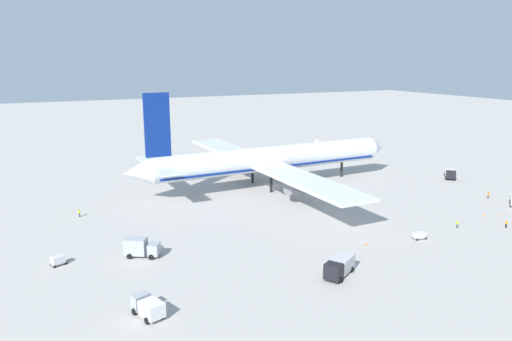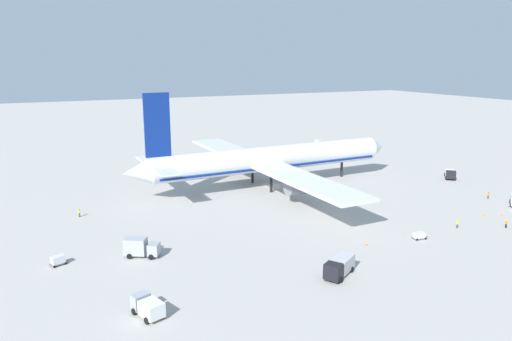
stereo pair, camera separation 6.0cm
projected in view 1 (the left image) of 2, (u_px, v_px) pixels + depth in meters
The scene contains 18 objects.
ground_plane at pixel (272, 186), 126.35m from camera, with size 600.00×600.00×0.00m, color #ADA8A0.
airliner at pixel (268, 160), 124.11m from camera, with size 75.57×79.56×25.19m.
service_truck_1 at pixel (450, 174), 134.16m from camera, with size 6.35×6.57×2.53m.
service_truck_2 at pixel (340, 266), 73.67m from camera, with size 7.04×5.63×2.79m.
service_truck_3 at pixel (148, 306), 62.02m from camera, with size 3.74×5.35×2.48m.
service_truck_4 at pixel (140, 247), 80.76m from camera, with size 6.14×4.94×3.23m.
baggage_cart_0 at pixel (419, 235), 88.98m from camera, with size 3.13×1.82×1.22m.
baggage_cart_1 at pixel (58, 260), 77.58m from camera, with size 3.07×2.19×1.55m.
baggage_cart_2 at pixel (318, 141), 189.65m from camera, with size 1.82×3.16×1.48m.
ground_worker_0 at pixel (457, 224), 94.58m from camera, with size 0.42×0.42×1.67m.
ground_worker_1 at pixel (488, 195), 114.41m from camera, with size 0.54×0.54×1.78m.
ground_worker_2 at pixel (506, 224), 94.74m from camera, with size 0.52×0.52×1.65m.
ground_worker_3 at pixel (79, 213), 101.27m from camera, with size 0.51×0.51×1.73m.
traffic_cone_0 at pixel (484, 214), 102.18m from camera, with size 0.36×0.36×0.55m, color orange.
traffic_cone_1 at pixel (501, 215), 101.85m from camera, with size 0.36×0.36×0.55m, color orange.
traffic_cone_2 at pixel (443, 187), 123.86m from camera, with size 0.36×0.36×0.55m, color orange.
traffic_cone_3 at pixel (309, 156), 164.68m from camera, with size 0.36×0.36×0.55m, color orange.
traffic_cone_4 at pixel (366, 244), 85.80m from camera, with size 0.36×0.36×0.55m, color orange.
Camera 1 is at (-56.72, -108.28, 32.50)m, focal length 33.75 mm.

